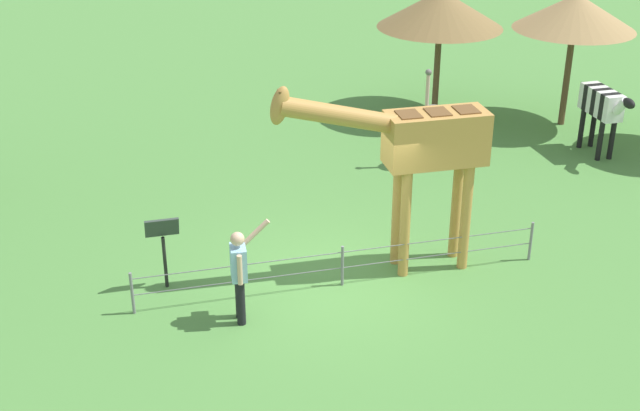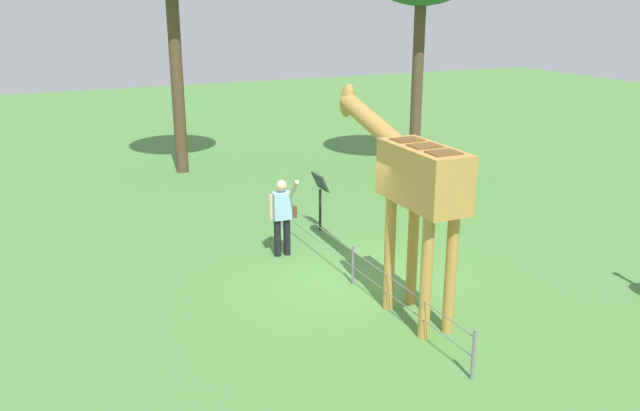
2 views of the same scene
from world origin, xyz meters
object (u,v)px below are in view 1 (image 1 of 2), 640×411
Objects in this scene: visitor at (239,271)px; ostrich at (432,116)px; zebra at (602,106)px; info_sign at (163,237)px; shade_hut_near at (441,9)px; shade_hut_far at (575,12)px; giraffe at (419,147)px.

ostrich is (-5.18, -5.13, 0.27)m from visitor.
info_sign is at bearing 18.66° from zebra.
zebra is at bearing 126.35° from shade_hut_near.
shade_hut_near is (-6.55, -8.33, 1.84)m from visitor.
shade_hut_near is at bearing -28.60° from shade_hut_far.
giraffe is at bearing 65.87° from shade_hut_near.
shade_hut_near is 0.98× the size of shade_hut_far.
giraffe is 1.15× the size of shade_hut_near.
visitor reaches higher than zebra.
ostrich is at bearing -135.28° from visitor.
visitor is 1.70m from info_sign.
visitor is 0.75× the size of ostrich.
info_sign is at bearing -51.49° from visitor.
shade_hut_near reaches higher than visitor.
visitor is 10.76m from shade_hut_near.
zebra is at bearing 174.95° from ostrich.
giraffe reaches higher than ostrich.
giraffe is 4.77m from ostrich.
shade_hut_far is (-6.15, -5.87, 0.56)m from giraffe.
visitor is 0.51× the size of shade_hut_far.
shade_hut_far reaches higher than visitor.
giraffe is 8.52m from shade_hut_far.
giraffe reaches higher than shade_hut_far.
info_sign is (10.44, 5.46, -1.90)m from shade_hut_far.
zebra is 0.55× the size of shade_hut_far.
giraffe reaches higher than visitor.
giraffe is at bearing 174.53° from info_sign.
giraffe is 1.65× the size of ostrich.
giraffe is at bearing 43.67° from shade_hut_far.
zebra is at bearing 83.88° from shade_hut_far.
ostrich reaches higher than info_sign.
zebra is (-9.17, -4.78, 0.26)m from visitor.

